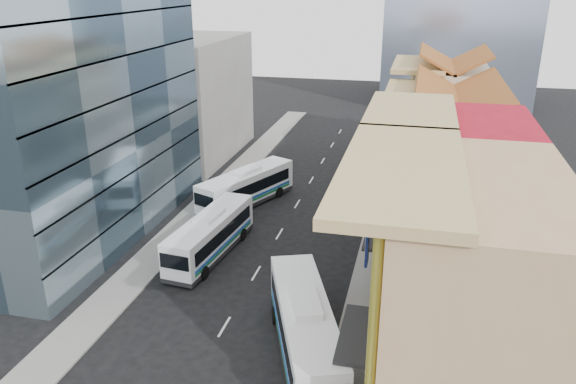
% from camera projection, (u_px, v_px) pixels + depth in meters
% --- Properties ---
extents(sidewalk_right, '(3.00, 90.00, 0.15)m').
position_uv_depth(sidewalk_right, '(380.00, 243.00, 45.95)').
color(sidewalk_right, slate).
rests_on(sidewalk_right, ground).
extents(sidewalk_left, '(3.00, 90.00, 0.15)m').
position_uv_depth(sidewalk_left, '(186.00, 224.00, 49.65)').
color(sidewalk_left, slate).
rests_on(sidewalk_left, ground).
extents(shophouse_tan, '(8.00, 14.00, 12.00)m').
position_uv_depth(shophouse_tan, '(472.00, 296.00, 27.20)').
color(shophouse_tan, tan).
rests_on(shophouse_tan, ground).
extents(shophouse_red, '(8.00, 10.00, 12.00)m').
position_uv_depth(shophouse_red, '(460.00, 205.00, 38.10)').
color(shophouse_red, '#A61222').
rests_on(shophouse_red, ground).
extents(shophouse_cream_near, '(8.00, 9.00, 10.00)m').
position_uv_depth(shophouse_cream_near, '(454.00, 174.00, 47.08)').
color(shophouse_cream_near, beige).
rests_on(shophouse_cream_near, ground).
extents(shophouse_cream_mid, '(8.00, 9.00, 10.00)m').
position_uv_depth(shophouse_cream_mid, '(450.00, 145.00, 55.26)').
color(shophouse_cream_mid, beige).
rests_on(shophouse_cream_mid, ground).
extents(shophouse_cream_far, '(8.00, 12.00, 11.00)m').
position_uv_depth(shophouse_cream_far, '(448.00, 116.00, 64.61)').
color(shophouse_cream_far, beige).
rests_on(shophouse_cream_far, ground).
extents(office_tower, '(12.00, 26.00, 30.00)m').
position_uv_depth(office_tower, '(56.00, 53.00, 43.43)').
color(office_tower, '#3F5565').
rests_on(office_tower, ground).
extents(office_block_far, '(10.00, 18.00, 14.00)m').
position_uv_depth(office_block_far, '(191.00, 98.00, 66.96)').
color(office_block_far, gray).
rests_on(office_block_far, ground).
extents(bus_left_near, '(3.72, 11.25, 3.54)m').
position_uv_depth(bus_left_near, '(211.00, 234.00, 43.62)').
color(bus_left_near, white).
rests_on(bus_left_near, ground).
extents(bus_left_far, '(7.02, 11.48, 3.65)m').
position_uv_depth(bus_left_far, '(246.00, 187.00, 53.40)').
color(bus_left_far, white).
rests_on(bus_left_far, ground).
extents(bus_right, '(6.85, 12.27, 3.86)m').
position_uv_depth(bus_right, '(305.00, 328.00, 31.67)').
color(bus_right, white).
rests_on(bus_right, ground).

